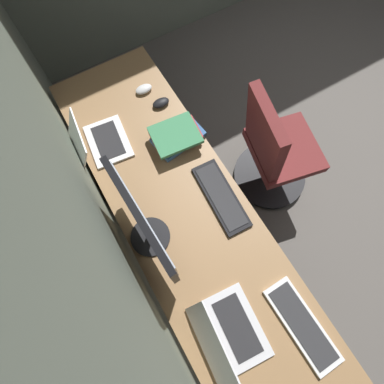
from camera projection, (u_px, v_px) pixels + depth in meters
wall_back at (84, 241)px, 0.97m from camera, size 4.47×0.10×2.60m
desk at (184, 215)px, 1.66m from camera, size 2.21×0.65×0.73m
drawer_pedestal at (153, 181)px, 2.07m from camera, size 0.40×0.51×0.69m
monitor_primary at (144, 224)px, 1.31m from camera, size 0.54×0.20×0.44m
laptop_leftmost at (96, 141)px, 1.68m from camera, size 0.32×0.33×0.20m
laptop_left at (227, 334)px, 1.35m from camera, size 0.36×0.31×0.19m
keyboard_main at (221, 196)px, 1.61m from camera, size 0.43×0.16×0.02m
keyboard_spare at (302, 325)px, 1.40m from camera, size 0.42×0.15×0.02m
mouse_main at (161, 103)px, 1.81m from camera, size 0.06×0.10×0.03m
mouse_spare at (144, 89)px, 1.84m from camera, size 0.06×0.10×0.03m
book_stack_near at (177, 136)px, 1.70m from camera, size 0.23×0.31×0.08m
office_chair at (274, 153)px, 2.02m from camera, size 0.56×0.59×0.97m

